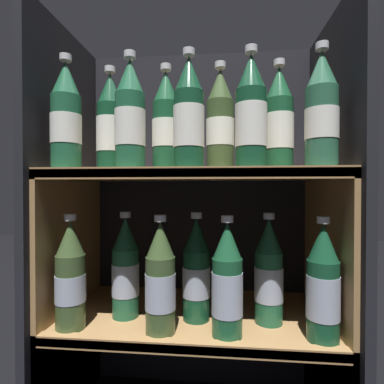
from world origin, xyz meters
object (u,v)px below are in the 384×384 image
bottle_lower_back_0 (126,271)px  bottle_lower_back_2 (269,275)px  bottle_upper_front_3 (251,116)px  bottle_lower_front_0 (70,278)px  bottle_upper_back_2 (220,123)px  bottle_upper_front_2 (190,117)px  bottle_lower_front_1 (160,281)px  bottle_upper_front_1 (130,118)px  bottle_upper_back_3 (279,123)px  bottle_lower_front_3 (323,287)px  bottle_upper_front_4 (322,113)px  bottle_upper_front_0 (66,119)px  bottle_upper_back_1 (166,124)px  bottle_lower_front_2 (227,284)px  bottle_lower_back_1 (196,272)px  bottle_upper_back_0 (110,126)px

bottle_lower_back_0 → bottle_lower_back_2: bearing=0.0°
bottle_upper_front_3 → bottle_lower_front_0: bearing=180.0°
bottle_upper_back_2 → bottle_lower_back_0: 0.42m
bottle_upper_front_2 → bottle_lower_back_2: size_ratio=1.00×
bottle_upper_back_2 → bottle_lower_back_0: (-0.23, 0.00, -0.36)m
bottle_lower_front_1 → bottle_lower_back_2: size_ratio=1.00×
bottle_upper_front_1 → bottle_upper_back_3: size_ratio=1.00×
bottle_lower_front_0 → bottle_lower_back_0: 0.13m
bottle_lower_front_1 → bottle_lower_front_3: (0.34, 0.00, -0.00)m
bottle_upper_front_3 → bottle_upper_front_4: same height
bottle_lower_back_2 → bottle_lower_back_0: bearing=180.0°
bottle_lower_front_0 → bottle_lower_back_2: (0.45, 0.07, -0.00)m
bottle_lower_front_3 → bottle_lower_front_1: bearing=180.0°
bottle_upper_front_2 → bottle_lower_front_3: 0.45m
bottle_upper_front_0 → bottle_lower_front_3: size_ratio=1.00×
bottle_upper_front_3 → bottle_upper_back_1: 0.21m
bottle_upper_front_3 → bottle_lower_front_2: size_ratio=1.00×
bottle_upper_front_2 → bottle_lower_back_1: 0.36m
bottle_lower_front_1 → bottle_upper_back_2: bearing=30.1°
bottle_upper_back_3 → bottle_lower_front_3: (0.08, -0.07, -0.35)m
bottle_lower_front_3 → bottle_lower_back_2: same height
bottle_upper_front_0 → bottle_lower_front_0: (0.01, 0.00, -0.35)m
bottle_upper_front_0 → bottle_upper_front_2: same height
bottle_upper_front_0 → bottle_upper_front_1: 0.15m
bottle_upper_back_0 → bottle_lower_front_0: (-0.06, -0.07, -0.35)m
bottle_lower_front_0 → bottle_lower_back_2: 0.45m
bottle_upper_back_1 → bottle_upper_front_2: bearing=-48.8°
bottle_upper_front_3 → bottle_lower_back_0: (-0.30, 0.07, -0.35)m
bottle_lower_front_2 → bottle_lower_back_1: (-0.07, 0.07, 0.00)m
bottle_upper_front_1 → bottle_upper_back_2: bearing=20.9°
bottle_upper_front_3 → bottle_upper_front_4: (0.14, 0.00, 0.00)m
bottle_lower_front_1 → bottle_upper_front_3: bearing=0.0°
bottle_lower_front_0 → bottle_lower_back_1: same height
bottle_upper_front_2 → bottle_lower_back_2: 0.40m
bottle_upper_back_1 → bottle_upper_back_2: same height
bottle_upper_front_3 → bottle_lower_front_1: bottle_upper_front_3 is taller
bottle_upper_back_3 → bottle_lower_front_0: 0.59m
bottle_upper_back_2 → bottle_upper_front_4: bearing=-19.8°
bottle_upper_front_2 → bottle_lower_front_1: bearing=-180.0°
bottle_upper_front_4 → bottle_lower_front_0: (-0.54, 0.00, -0.35)m
bottle_upper_back_1 → bottle_lower_front_0: size_ratio=1.00×
bottle_upper_back_0 → bottle_upper_back_1: size_ratio=1.00×
bottle_lower_front_1 → bottle_lower_back_0: size_ratio=1.00×
bottle_upper_back_2 → bottle_upper_back_3: same height
bottle_upper_back_0 → bottle_lower_front_0: bottle_upper_back_0 is taller
bottle_upper_back_3 → bottle_lower_back_1: bottle_upper_back_3 is taller
bottle_upper_front_1 → bottle_lower_back_0: bottle_upper_front_1 is taller
bottle_upper_front_0 → bottle_lower_back_2: bottle_upper_front_0 is taller
bottle_lower_front_1 → bottle_lower_front_2: size_ratio=1.00×
bottle_upper_back_1 → bottle_lower_back_0: bearing=180.0°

